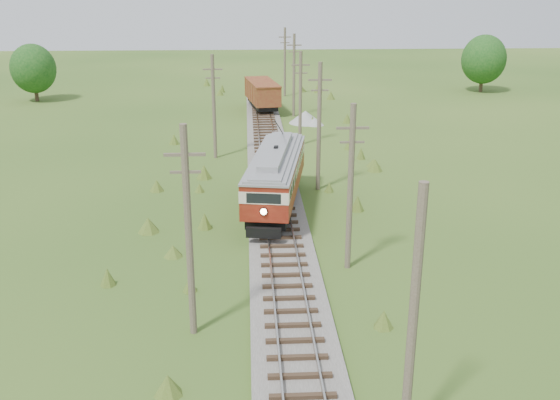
{
  "coord_description": "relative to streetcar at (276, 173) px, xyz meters",
  "views": [
    {
      "loc": [
        -1.79,
        -11.26,
        14.03
      ],
      "look_at": [
        0.0,
        22.0,
        2.39
      ],
      "focal_mm": 40.0,
      "sensor_mm": 36.0,
      "label": 1
    }
  ],
  "objects": [
    {
      "name": "utility_pole_r_3",
      "position": [
        3.2,
        4.26,
        2.05
      ],
      "size": [
        1.6,
        0.3,
        9.0
      ],
      "color": "brown",
      "rests_on": "ground"
    },
    {
      "name": "tree_mid_b",
      "position": [
        30.0,
        45.26,
        1.75
      ],
      "size": [
        5.88,
        5.88,
        7.57
      ],
      "color": "#38281C",
      "rests_on": "ground"
    },
    {
      "name": "utility_pole_r_4",
      "position": [
        3.0,
        17.26,
        1.74
      ],
      "size": [
        1.6,
        0.3,
        8.4
      ],
      "color": "brown",
      "rests_on": "ground"
    },
    {
      "name": "railbed_main",
      "position": [
        0.0,
        7.26,
        -2.39
      ],
      "size": [
        3.6,
        96.0,
        0.57
      ],
      "color": "#605B54",
      "rests_on": "ground"
    },
    {
      "name": "gravel_pile",
      "position": [
        4.5,
        26.44,
        -1.97
      ],
      "size": [
        3.59,
        3.81,
        1.31
      ],
      "color": "gray",
      "rests_on": "ground"
    },
    {
      "name": "utility_pole_l_b",
      "position": [
        -4.5,
        13.26,
        1.85
      ],
      "size": [
        1.6,
        0.3,
        8.6
      ],
      "color": "brown",
      "rests_on": "ground"
    },
    {
      "name": "tree_mid_a",
      "position": [
        -28.0,
        41.26,
        1.44
      ],
      "size": [
        5.46,
        5.46,
        7.03
      ],
      "color": "#38281C",
      "rests_on": "ground"
    },
    {
      "name": "utility_pole_r_2",
      "position": [
        3.3,
        -8.74,
        1.85
      ],
      "size": [
        1.6,
        0.3,
        8.6
      ],
      "color": "brown",
      "rests_on": "ground"
    },
    {
      "name": "utility_pole_r_5",
      "position": [
        3.4,
        30.26,
        2.0
      ],
      "size": [
        1.6,
        0.3,
        8.9
      ],
      "color": "brown",
      "rests_on": "ground"
    },
    {
      "name": "utility_pole_r_1",
      "position": [
        3.1,
        -21.74,
        1.82
      ],
      "size": [
        0.3,
        0.3,
        8.8
      ],
      "color": "brown",
      "rests_on": "ground"
    },
    {
      "name": "gondola",
      "position": [
        0.0,
        33.27,
        -0.47
      ],
      "size": [
        4.07,
        8.98,
        2.87
      ],
      "rotation": [
        0.0,
        0.0,
        0.15
      ],
      "color": "black",
      "rests_on": "ground"
    },
    {
      "name": "streetcar",
      "position": [
        0.0,
        0.0,
        0.0
      ],
      "size": [
        4.69,
        12.2,
        5.51
      ],
      "rotation": [
        0.0,
        0.0,
        -0.16
      ],
      "color": "black",
      "rests_on": "ground"
    },
    {
      "name": "utility_pole_r_6",
      "position": [
        3.2,
        43.26,
        1.9
      ],
      "size": [
        1.6,
        0.3,
        8.7
      ],
      "color": "brown",
      "rests_on": "ground"
    },
    {
      "name": "utility_pole_l_a",
      "position": [
        -4.2,
        -14.74,
        2.05
      ],
      "size": [
        1.6,
        0.3,
        9.0
      ],
      "color": "brown",
      "rests_on": "ground"
    }
  ]
}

